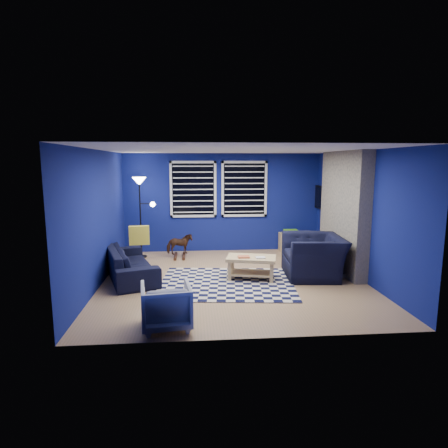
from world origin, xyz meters
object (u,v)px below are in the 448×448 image
Objects in this scene: coffee_table at (251,263)px; armchair_big at (314,256)px; sofa at (130,263)px; tv at (323,198)px; armchair_bent at (166,306)px; floor_lamp at (140,192)px; cabinet at (291,242)px; rocking_horse at (179,244)px.

armchair_big is at bearing 4.78° from coffee_table.
sofa is 3.67m from armchair_big.
armchair_big is 1.21× the size of coffee_table.
armchair_bent is (-3.60, -4.05, -1.09)m from tv.
floor_lamp is at bearing -19.34° from sofa.
tv is 5.52m from armchair_bent.
armchair_big is 1.29m from coffee_table.
armchair_big is 3.53m from armchair_bent.
armchair_big reaches higher than sofa.
cabinet is 3.97m from floor_lamp.
rocking_horse is at bearing -117.61° from armchair_big.
armchair_bent is (-2.79, -2.16, -0.10)m from armchair_big.
rocking_horse is at bearing -98.53° from armchair_bent.
cabinet is at bearing 160.58° from tv.
sofa is (-4.47, -1.66, -1.10)m from tv.
armchair_bent is at bearing -126.38° from coffee_table.
cabinet is 0.30× the size of floor_lamp.
sofa is 1.76m from rocking_horse.
tv reaches higher than cabinet.
rocking_horse is 0.31× the size of floor_lamp.
rocking_horse reaches higher than cabinet.
armchair_big reaches higher than coffee_table.
cabinet is (3.76, 1.91, -0.05)m from sofa.
floor_lamp is at bearing -85.85° from armchair_bent.
cabinet is (2.89, 4.30, -0.06)m from armchair_bent.
armchair_bent is at bearing 170.16° from rocking_horse.
floor_lamp is at bearing -112.03° from armchair_big.
rocking_horse is at bearing -6.33° from floor_lamp.
rocking_horse is 0.58× the size of coffee_table.
armchair_bent is 2.54m from coffee_table.
tv is 0.79× the size of armchair_big.
rocking_horse is 2.87m from cabinet.
sofa is at bearing 171.89° from coffee_table.
armchair_big is 1.84× the size of armchair_bent.
cabinet is (1.38, 2.25, -0.08)m from coffee_table.
cabinet is at bearing -81.28° from sofa.
armchair_bent is 0.66× the size of coffee_table.
tv is 0.49× the size of sofa.
coffee_table is at bearing -119.22° from cabinet.
coffee_table is 2.64m from cabinet.
armchair_bent is 1.14× the size of rocking_horse.
tv is 4.90m from sofa.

